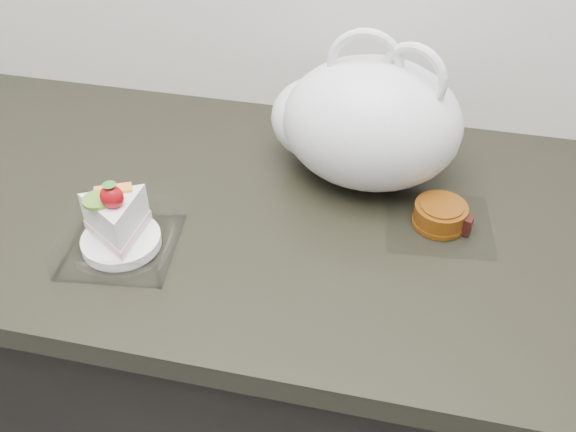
{
  "coord_description": "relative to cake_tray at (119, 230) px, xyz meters",
  "views": [
    {
      "loc": [
        0.23,
        0.92,
        1.54
      ],
      "look_at": [
        0.07,
        1.63,
        0.94
      ],
      "focal_mm": 40.0,
      "sensor_mm": 36.0,
      "label": 1
    }
  ],
  "objects": [
    {
      "name": "cake_tray",
      "position": [
        0.0,
        0.0,
        0.0
      ],
      "size": [
        0.18,
        0.18,
        0.12
      ],
      "rotation": [
        0.0,
        0.0,
        0.12
      ],
      "color": "white",
      "rests_on": "counter"
    },
    {
      "name": "mooncake_wrap",
      "position": [
        0.46,
        0.16,
        -0.02
      ],
      "size": [
        0.18,
        0.17,
        0.04
      ],
      "rotation": [
        0.0,
        0.0,
        0.29
      ],
      "color": "white",
      "rests_on": "counter"
    },
    {
      "name": "counter",
      "position": [
        0.16,
        0.14,
        -0.48
      ],
      "size": [
        2.04,
        0.64,
        0.9
      ],
      "color": "black",
      "rests_on": "ground"
    },
    {
      "name": "plastic_bag",
      "position": [
        0.31,
        0.26,
        0.07
      ],
      "size": [
        0.34,
        0.27,
        0.26
      ],
      "rotation": [
        0.0,
        0.0,
        -0.18
      ],
      "color": "white",
      "rests_on": "counter"
    }
  ]
}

